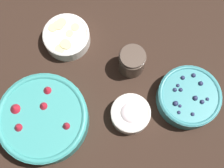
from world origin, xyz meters
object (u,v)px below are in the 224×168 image
Objects in this scene: bowl_strawberries at (43,118)px; bowl_bananas at (67,37)px; jar_chocolate at (132,62)px; bowl_cream at (131,114)px; bowl_blueberries at (189,97)px.

bowl_bananas is at bearing 106.53° from bowl_strawberries.
jar_chocolate reaches higher than bowl_strawberries.
bowl_strawberries reaches higher than bowl_cream.
bowl_cream reaches higher than bowl_bananas.
bowl_blueberries is at bearing 0.33° from bowl_bananas.
bowl_strawberries is 0.31m from jar_chocolate.
bowl_strawberries is 2.24× the size of bowl_cream.
bowl_blueberries is 0.20m from jar_chocolate.
bowl_bananas is at bearing -179.67° from bowl_blueberries.
jar_chocolate is (-0.20, 0.02, 0.01)m from bowl_blueberries.
bowl_strawberries reaches higher than bowl_bananas.
jar_chocolate is (0.22, 0.02, 0.01)m from bowl_bananas.
bowl_strawberries is 2.94× the size of jar_chocolate.
bowl_strawberries reaches higher than bowl_blueberries.
bowl_blueberries is 0.18m from bowl_cream.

